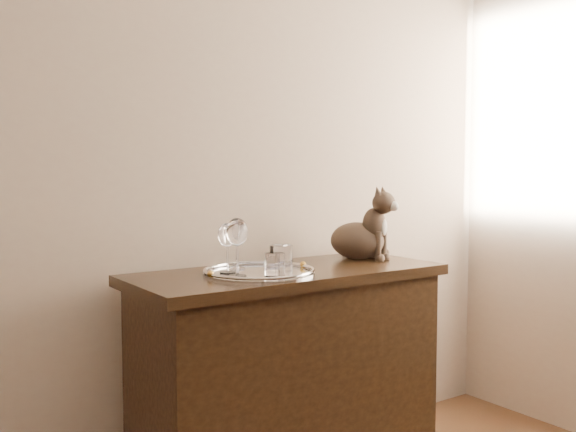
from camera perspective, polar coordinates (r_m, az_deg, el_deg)
name	(u,v)px	position (r m, az deg, el deg)	size (l,w,h in m)	color
wall_back	(100,134)	(2.40, -16.35, 7.01)	(4.00, 0.10, 2.70)	tan
sideboard	(288,380)	(2.51, 0.01, -14.39)	(1.20, 0.50, 0.85)	black
tray	(259,273)	(2.31, -2.59, -5.07)	(0.40, 0.40, 0.01)	silver
wine_glass_a	(227,248)	(2.27, -5.40, -2.87)	(0.07, 0.07, 0.18)	silver
wine_glass_b	(238,246)	(2.37, -4.50, -2.65)	(0.06, 0.06, 0.17)	white
wine_glass_c	(237,247)	(2.19, -4.55, -2.80)	(0.08, 0.08, 0.20)	white
tumbler_a	(281,258)	(2.31, -0.62, -3.77)	(0.08, 0.08, 0.09)	white
tumbler_b	(275,265)	(2.20, -1.18, -4.37)	(0.07, 0.07, 0.08)	white
cat	(358,222)	(2.70, 6.20, -0.56)	(0.30, 0.28, 0.31)	#4E412E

